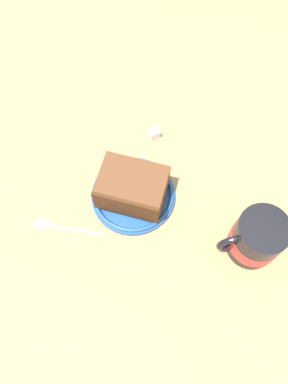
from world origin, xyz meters
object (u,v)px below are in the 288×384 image
object	(u,v)px
small_plate	(133,195)
cake_slice	(132,188)
sugar_cube	(154,133)
tea_mug	(256,238)
teaspoon	(53,225)

from	to	relation	value
small_plate	cake_slice	world-z (taller)	cake_slice
small_plate	sugar_cube	world-z (taller)	sugar_cube
tea_mug	sugar_cube	xyz separation A→B (cm)	(-26.92, 9.22, -3.88)
small_plate	teaspoon	distance (cm)	15.61
small_plate	sugar_cube	bearing A→B (deg)	108.81
cake_slice	teaspoon	size ratio (longest dim) A/B	1.14
small_plate	cake_slice	bearing A→B (deg)	-69.86
cake_slice	sugar_cube	world-z (taller)	cake_slice
small_plate	teaspoon	xyz separation A→B (cm)	(-8.41, -13.14, -0.53)
cake_slice	teaspoon	distance (cm)	15.96
small_plate	cake_slice	xyz separation A→B (cm)	(0.09, -0.26, 3.50)
small_plate	teaspoon	world-z (taller)	small_plate
sugar_cube	tea_mug	bearing A→B (deg)	-18.90
teaspoon	cake_slice	bearing A→B (deg)	56.58
teaspoon	sugar_cube	xyz separation A→B (cm)	(3.89, 26.40, 0.63)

